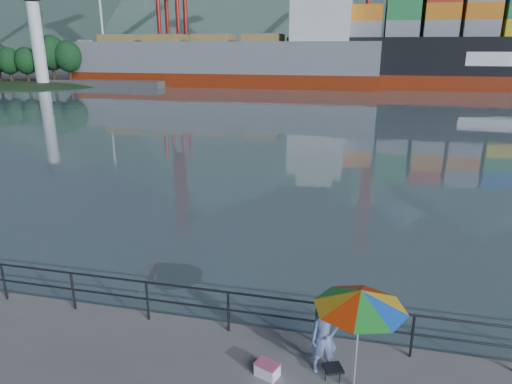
{
  "coord_description": "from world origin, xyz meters",
  "views": [
    {
      "loc": [
        3.69,
        -6.96,
        6.26
      ],
      "look_at": [
        0.63,
        6.0,
        2.0
      ],
      "focal_mm": 32.0,
      "sensor_mm": 36.0,
      "label": 1
    }
  ],
  "objects_px": {
    "fisherman": "(324,338)",
    "cooler_bag": "(267,370)",
    "beach_umbrella": "(360,299)",
    "bulk_carrier": "(233,60)",
    "container_ship": "(506,49)"
  },
  "relations": [
    {
      "from": "bulk_carrier",
      "to": "container_ship",
      "type": "relative_size",
      "value": 0.82
    },
    {
      "from": "container_ship",
      "to": "beach_umbrella",
      "type": "bearing_deg",
      "value": -105.71
    },
    {
      "from": "beach_umbrella",
      "to": "bulk_carrier",
      "type": "xyz_separation_m",
      "value": [
        -22.36,
        69.38,
        2.19
      ]
    },
    {
      "from": "fisherman",
      "to": "cooler_bag",
      "type": "bearing_deg",
      "value": -175.85
    },
    {
      "from": "beach_umbrella",
      "to": "container_ship",
      "type": "bearing_deg",
      "value": 74.29
    },
    {
      "from": "fisherman",
      "to": "container_ship",
      "type": "distance_m",
      "value": 75.95
    },
    {
      "from": "fisherman",
      "to": "bulk_carrier",
      "type": "xyz_separation_m",
      "value": [
        -21.73,
        69.03,
        3.35
      ]
    },
    {
      "from": "cooler_bag",
      "to": "bulk_carrier",
      "type": "height_order",
      "value": "bulk_carrier"
    },
    {
      "from": "fisherman",
      "to": "beach_umbrella",
      "type": "relative_size",
      "value": 0.73
    },
    {
      "from": "cooler_bag",
      "to": "beach_umbrella",
      "type": "bearing_deg",
      "value": 23.78
    },
    {
      "from": "fisherman",
      "to": "cooler_bag",
      "type": "xyz_separation_m",
      "value": [
        -1.06,
        -0.42,
        -0.63
      ]
    },
    {
      "from": "cooler_bag",
      "to": "fisherman",
      "type": "bearing_deg",
      "value": 42.77
    },
    {
      "from": "beach_umbrella",
      "to": "container_ship",
      "type": "distance_m",
      "value": 76.04
    },
    {
      "from": "beach_umbrella",
      "to": "bulk_carrier",
      "type": "bearing_deg",
      "value": 107.87
    },
    {
      "from": "bulk_carrier",
      "to": "container_ship",
      "type": "bearing_deg",
      "value": 4.96
    }
  ]
}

